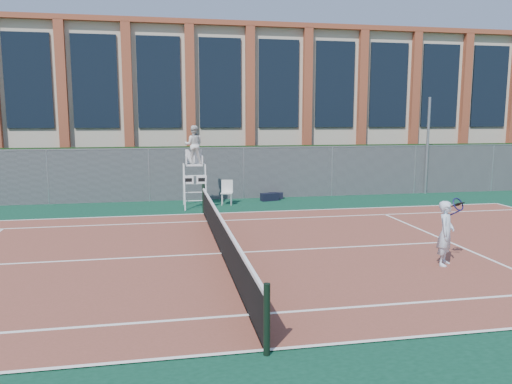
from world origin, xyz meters
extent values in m
plane|color=#233814|center=(0.00, 0.00, 0.00)|extent=(120.00, 120.00, 0.00)
cube|color=#0C3523|center=(0.00, 1.00, 0.01)|extent=(36.00, 20.00, 0.01)
cube|color=brown|center=(0.00, 0.00, 0.02)|extent=(23.77, 10.97, 0.02)
cylinder|color=black|center=(0.00, -5.60, 0.55)|extent=(0.10, 0.10, 1.10)
cylinder|color=black|center=(0.00, 5.60, 0.55)|extent=(0.10, 0.10, 1.10)
cube|color=black|center=(0.00, 0.00, 0.46)|extent=(0.03, 11.00, 0.86)
cube|color=white|center=(0.00, 0.00, 0.92)|extent=(0.06, 11.20, 0.07)
cube|color=black|center=(0.00, 10.00, 1.10)|extent=(40.00, 1.40, 2.20)
cube|color=#BFB59E|center=(0.00, 18.00, 4.00)|extent=(44.00, 10.00, 8.00)
cube|color=brown|center=(0.00, 18.00, 8.10)|extent=(45.00, 10.60, 0.25)
cylinder|color=#9EA0A5|center=(10.52, 8.70, 2.20)|extent=(0.12, 0.12, 4.41)
cylinder|color=white|center=(-0.64, 6.55, 0.84)|extent=(0.05, 0.48, 1.76)
cylinder|color=white|center=(0.17, 6.55, 0.84)|extent=(0.05, 0.48, 1.76)
cylinder|color=white|center=(-0.64, 7.45, 0.84)|extent=(0.05, 0.48, 1.76)
cylinder|color=white|center=(0.17, 7.45, 0.84)|extent=(0.05, 0.48, 1.76)
cube|color=white|center=(-0.23, 7.00, 1.68)|extent=(0.63, 0.54, 0.06)
cube|color=white|center=(-0.23, 7.25, 1.99)|extent=(0.63, 0.05, 0.54)
cube|color=white|center=(-0.48, 6.64, 1.14)|extent=(0.40, 0.03, 0.31)
cube|color=white|center=(0.02, 6.64, 1.14)|extent=(0.40, 0.03, 0.31)
imported|color=white|center=(-0.23, 7.05, 2.45)|extent=(0.78, 0.65, 1.49)
cube|color=silver|center=(1.07, 7.34, 0.49)|extent=(0.55, 0.55, 0.04)
cube|color=silver|center=(1.11, 7.54, 0.75)|extent=(0.46, 0.14, 0.49)
cylinder|color=silver|center=(0.85, 7.20, 0.24)|extent=(0.03, 0.03, 0.46)
cylinder|color=silver|center=(1.21, 7.12, 0.24)|extent=(0.03, 0.03, 0.46)
cylinder|color=silver|center=(0.93, 7.56, 0.24)|extent=(0.03, 0.03, 0.46)
cylinder|color=silver|center=(1.29, 7.48, 0.24)|extent=(0.03, 0.03, 0.46)
cube|color=black|center=(2.98, 7.99, 0.17)|extent=(0.82, 0.49, 0.33)
cube|color=black|center=(3.35, 8.49, 0.14)|extent=(0.69, 0.42, 0.26)
imported|color=silver|center=(5.04, -1.97, 0.79)|extent=(0.65, 0.66, 1.53)
torus|color=#131142|center=(5.45, -1.77, 1.43)|extent=(0.38, 0.30, 0.30)
sphere|color=#CCE533|center=(5.55, -1.59, 1.38)|extent=(0.07, 0.07, 0.07)
camera|label=1|loc=(-1.43, -12.35, 3.45)|focal=35.00mm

